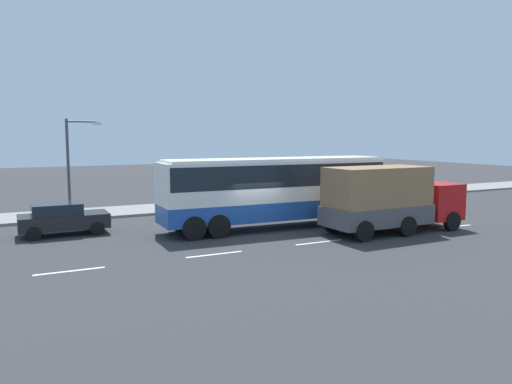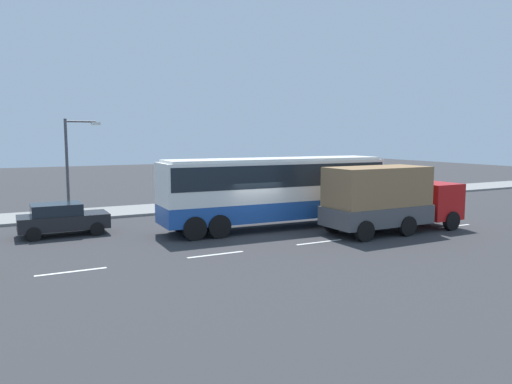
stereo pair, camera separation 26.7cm
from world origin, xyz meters
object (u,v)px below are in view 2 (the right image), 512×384
Objects in this scene: car_black_sedan at (62,218)px; street_lamp at (72,160)px; pedestrian_near_curb at (187,191)px; car_red_compact at (358,196)px; coach_bus at (276,185)px; cargo_truck at (390,198)px.

car_black_sedan is 4.91m from street_lamp.
street_lamp is (-7.20, -1.53, 2.24)m from pedestrian_near_curb.
car_black_sedan is 18.27m from car_red_compact.
coach_bus is 2.95× the size of car_black_sedan.
pedestrian_near_curb is (8.25, 5.56, 0.37)m from car_black_sedan.
coach_bus is 11.46m from street_lamp.
cargo_truck is (4.40, -3.58, -0.52)m from coach_bus.
cargo_truck is 17.16m from street_lamp.
pedestrian_near_curb is at bearing 33.72° from car_black_sedan.
car_black_sedan is 9.96m from pedestrian_near_curb.
coach_bus is at bearing -17.00° from car_black_sedan.
street_lamp is at bearing 140.54° from cargo_truck.
car_black_sedan is 2.30× the size of pedestrian_near_curb.
car_black_sedan is at bearing -165.52° from pedestrian_near_curb.
pedestrian_near_curb is 7.70m from street_lamp.
coach_bus is 1.61× the size of cargo_truck.
coach_bus is 8.81m from pedestrian_near_curb.
coach_bus is 9.11m from car_red_compact.
car_black_sedan is 0.86× the size of car_red_compact.
coach_bus is 2.18× the size of street_lamp.
car_red_compact is at bearing 60.83° from cargo_truck.
coach_bus reaches higher than pedestrian_near_curb.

